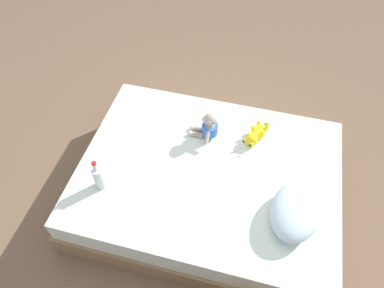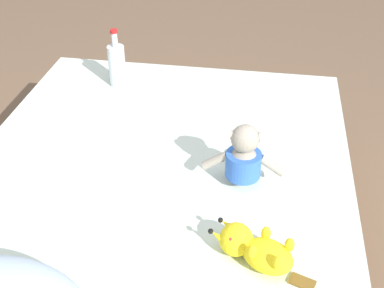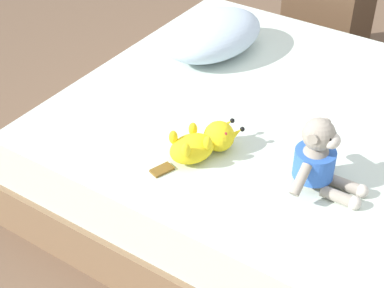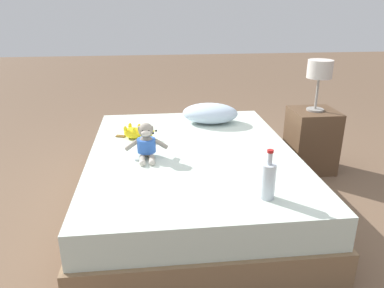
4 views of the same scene
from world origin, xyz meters
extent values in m
plane|color=brown|center=(0.00, 0.00, 0.00)|extent=(16.00, 16.00, 0.00)
cube|color=#846647|center=(0.00, 0.00, 0.10)|extent=(1.44, 1.92, 0.20)
cube|color=silver|center=(0.00, 0.00, 0.30)|extent=(1.39, 1.86, 0.20)
ellipsoid|color=silver|center=(0.22, 0.62, 0.48)|extent=(0.51, 0.39, 0.16)
ellipsoid|color=#9E9384|center=(-0.31, -0.07, 0.47)|extent=(0.11, 0.10, 0.15)
cylinder|color=blue|center=(-0.31, -0.07, 0.48)|extent=(0.12, 0.12, 0.09)
sphere|color=#9E9384|center=(-0.31, -0.07, 0.59)|extent=(0.10, 0.10, 0.10)
ellipsoid|color=beige|center=(-0.31, -0.11, 0.58)|extent=(0.06, 0.05, 0.04)
sphere|color=black|center=(-0.29, -0.10, 0.59)|extent=(0.01, 0.01, 0.01)
sphere|color=black|center=(-0.33, -0.11, 0.59)|extent=(0.01, 0.01, 0.01)
cylinder|color=#9E9384|center=(-0.26, -0.07, 0.60)|extent=(0.01, 0.03, 0.03)
cylinder|color=#9E9384|center=(-0.35, -0.07, 0.60)|extent=(0.01, 0.03, 0.03)
cylinder|color=#9E9384|center=(-0.21, -0.07, 0.48)|extent=(0.10, 0.03, 0.08)
cylinder|color=#9E9384|center=(-0.41, -0.07, 0.48)|extent=(0.10, 0.03, 0.08)
cylinder|color=#9E9384|center=(-0.28, -0.16, 0.42)|extent=(0.04, 0.10, 0.04)
cylinder|color=#9E9384|center=(-0.34, -0.16, 0.42)|extent=(0.04, 0.10, 0.04)
sphere|color=beige|center=(-0.28, -0.21, 0.42)|extent=(0.04, 0.04, 0.04)
sphere|color=beige|center=(-0.34, -0.21, 0.42)|extent=(0.04, 0.04, 0.04)
ellipsoid|color=yellow|center=(-0.41, 0.30, 0.44)|extent=(0.18, 0.16, 0.08)
sphere|color=yellow|center=(-0.32, 0.26, 0.45)|extent=(0.10, 0.10, 0.10)
cone|color=yellow|center=(-0.27, 0.27, 0.46)|extent=(0.07, 0.05, 0.05)
sphere|color=black|center=(-0.24, 0.25, 0.47)|extent=(0.02, 0.02, 0.02)
cone|color=yellow|center=(-0.29, 0.21, 0.46)|extent=(0.07, 0.05, 0.05)
sphere|color=black|center=(-0.26, 0.20, 0.47)|extent=(0.02, 0.02, 0.02)
sphere|color=red|center=(-0.30, 0.28, 0.48)|extent=(0.02, 0.02, 0.02)
sphere|color=red|center=(-0.33, 0.23, 0.48)|extent=(0.02, 0.02, 0.02)
ellipsoid|color=yellow|center=(-0.36, 0.33, 0.48)|extent=(0.04, 0.04, 0.05)
ellipsoid|color=yellow|center=(-0.40, 0.25, 0.48)|extent=(0.04, 0.04, 0.05)
ellipsoid|color=yellow|center=(-0.43, 0.35, 0.48)|extent=(0.04, 0.04, 0.05)
ellipsoid|color=yellow|center=(-0.47, 0.28, 0.48)|extent=(0.04, 0.04, 0.05)
cube|color=brown|center=(-0.51, 0.34, 0.40)|extent=(0.08, 0.06, 0.01)
cube|color=brown|center=(1.07, 0.46, 0.26)|extent=(0.36, 0.36, 0.52)
camera|label=1|loc=(1.40, 0.24, 2.51)|focal=32.88mm
camera|label=2|loc=(-0.35, 1.28, 1.51)|focal=46.35mm
camera|label=3|loc=(-1.65, -0.53, 1.59)|focal=56.18mm
camera|label=4|loc=(-0.26, -2.34, 1.36)|focal=34.54mm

